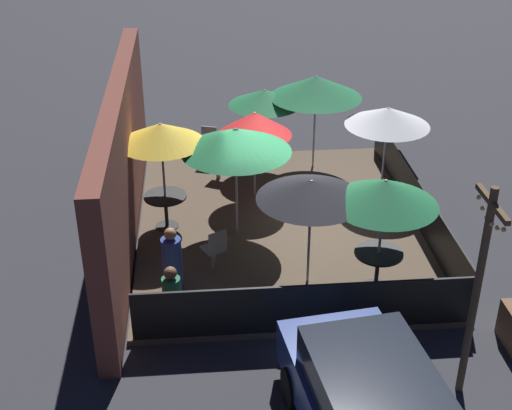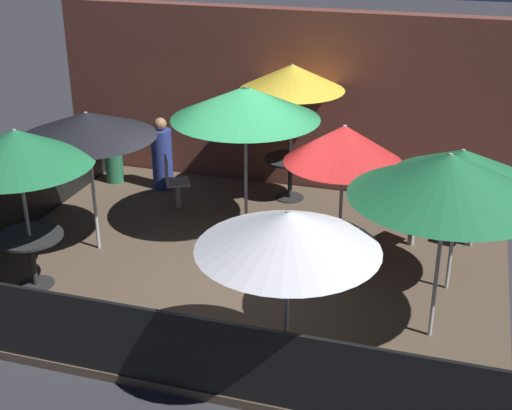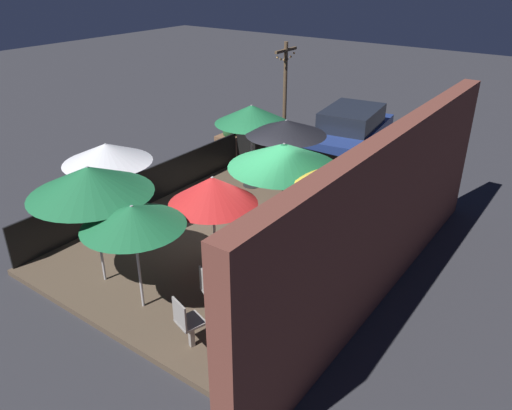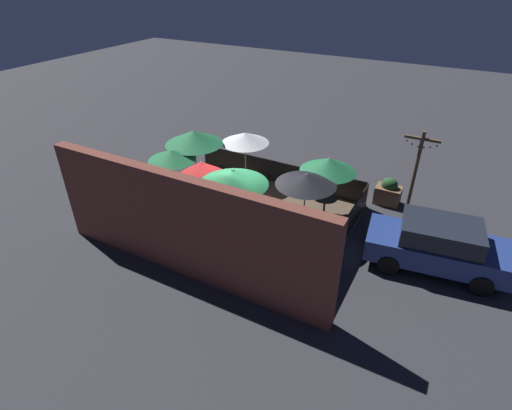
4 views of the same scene
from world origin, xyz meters
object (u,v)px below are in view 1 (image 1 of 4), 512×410
at_px(patio_umbrella_0, 385,192).
at_px(dining_table_1, 166,202).
at_px(patio_umbrella_1, 161,133).
at_px(patio_umbrella_5, 265,98).
at_px(patio_umbrella_7, 316,87).
at_px(patio_chair_1, 208,144).
at_px(patron_0, 172,297).
at_px(patio_umbrella_2, 311,190).
at_px(patio_umbrella_3, 255,124).
at_px(patio_chair_0, 215,248).
at_px(dining_table_0, 378,260).
at_px(patio_umbrella_4, 236,140).
at_px(patio_umbrella_6, 388,117).
at_px(light_post, 478,284).
at_px(patron_1, 172,263).
at_px(patio_chair_2, 219,158).

bearing_deg(patio_umbrella_0, dining_table_1, 56.75).
bearing_deg(patio_umbrella_1, patio_umbrella_5, -39.95).
bearing_deg(patio_umbrella_7, patio_chair_1, 80.37).
bearing_deg(patron_0, patio_umbrella_7, 106.99).
relative_size(patio_umbrella_0, patio_umbrella_2, 1.05).
relative_size(patio_umbrella_0, patio_umbrella_3, 1.09).
distance_m(patio_umbrella_7, patio_chair_0, 5.54).
bearing_deg(dining_table_0, patio_umbrella_7, 3.88).
bearing_deg(patio_umbrella_4, patio_umbrella_2, -148.31).
bearing_deg(patio_umbrella_1, patio_umbrella_6, -76.05).
distance_m(patron_0, light_post, 5.17).
bearing_deg(patio_umbrella_6, light_post, 177.10).
height_order(patio_umbrella_7, patron_0, patio_umbrella_7).
relative_size(patio_chair_0, patron_1, 0.70).
bearing_deg(patio_umbrella_1, dining_table_1, 0.00).
distance_m(patio_chair_1, patron_1, 5.67).
bearing_deg(patio_umbrella_5, patio_umbrella_6, -121.38).
relative_size(patio_chair_0, patio_chair_2, 0.99).
relative_size(patio_umbrella_0, patio_chair_2, 2.42).
xyz_separation_m(patio_umbrella_2, dining_table_0, (-0.30, -1.28, -1.38)).
bearing_deg(patron_0, patio_umbrella_6, 89.99).
relative_size(patio_umbrella_3, dining_table_1, 2.27).
bearing_deg(patio_umbrella_4, patio_chair_2, 5.80).
bearing_deg(patron_0, dining_table_1, 139.72).
height_order(patio_umbrella_0, patio_umbrella_2, patio_umbrella_0).
height_order(patio_umbrella_2, patio_umbrella_5, patio_umbrella_2).
height_order(patio_umbrella_3, patio_chair_0, patio_umbrella_3).
distance_m(patio_umbrella_6, patron_0, 6.90).
relative_size(patio_umbrella_6, dining_table_1, 2.29).
distance_m(dining_table_1, patio_chair_0, 2.08).
bearing_deg(patio_umbrella_6, patio_umbrella_4, 114.20).
height_order(patio_chair_0, patio_chair_2, patio_chair_2).
xyz_separation_m(patio_umbrella_4, patio_chair_1, (3.56, 0.52, -1.62)).
relative_size(patio_umbrella_7, patio_chair_2, 2.54).
height_order(patio_umbrella_1, patron_0, patio_umbrella_1).
xyz_separation_m(patio_umbrella_6, patio_umbrella_7, (1.50, 1.42, 0.23)).
bearing_deg(patio_umbrella_3, light_post, -157.79).
bearing_deg(dining_table_0, patio_umbrella_3, 26.91).
distance_m(dining_table_0, patron_0, 3.92).
distance_m(patio_umbrella_1, patio_umbrella_6, 5.26).
bearing_deg(patio_umbrella_3, patio_chair_1, 28.33).
height_order(patio_umbrella_6, dining_table_0, patio_umbrella_6).
bearing_deg(patron_1, patio_chair_0, 113.31).
distance_m(patio_umbrella_3, patio_umbrella_4, 1.73).
height_order(patio_umbrella_3, patio_chair_1, patio_umbrella_3).
height_order(patio_umbrella_5, patron_0, patio_umbrella_5).
height_order(patio_umbrella_2, patio_umbrella_4, patio_umbrella_4).
relative_size(patio_umbrella_7, patio_chair_1, 2.51).
relative_size(patio_umbrella_1, patio_umbrella_5, 1.19).
bearing_deg(patio_umbrella_4, patio_umbrella_7, -34.71).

